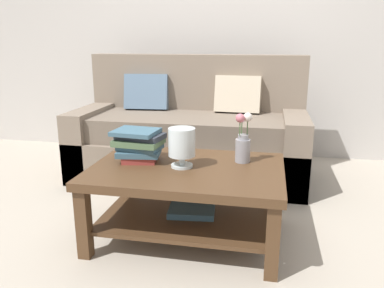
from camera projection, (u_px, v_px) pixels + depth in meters
The scene contains 7 objects.
ground_plane at pixel (186, 212), 2.73m from camera, with size 10.00×10.00×0.00m, color #ADA393.
back_wall at pixel (219, 24), 3.94m from camera, with size 6.40×0.12×2.70m, color #BCB7B2.
couch at pixel (191, 135), 3.43m from camera, with size 1.99×0.90×1.06m.
coffee_table at pixel (187, 186), 2.31m from camera, with size 1.13×0.79×0.46m.
book_stack_main at pixel (139, 144), 2.36m from camera, with size 0.32×0.25×0.20m.
glass_hurricane_vase at pixel (182, 144), 2.24m from camera, with size 0.16×0.16×0.24m.
flower_pitcher at pixel (243, 142), 2.33m from camera, with size 0.10×0.11×0.31m.
Camera 1 is at (0.54, -2.45, 1.18)m, focal length 35.84 mm.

